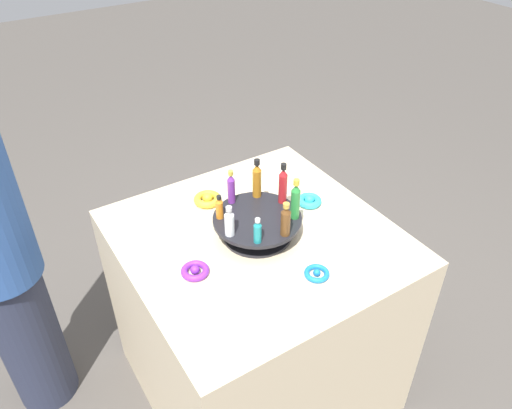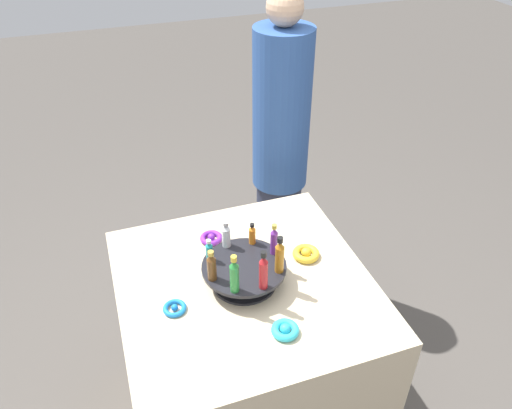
# 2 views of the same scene
# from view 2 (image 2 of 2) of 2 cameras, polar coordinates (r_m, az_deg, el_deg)

# --- Properties ---
(party_table) EXTENTS (0.86, 0.86, 0.79)m
(party_table) POSITION_cam_2_polar(r_m,az_deg,el_deg) (2.04, -1.18, -16.75)
(party_table) COLOR beige
(party_table) RESTS_ON ground_plane
(display_stand) EXTENTS (0.29, 0.29, 0.08)m
(display_stand) POSITION_cam_2_polar(r_m,az_deg,el_deg) (1.71, -1.36, -7.73)
(display_stand) COLOR black
(display_stand) RESTS_ON party_table
(bottle_amber) EXTENTS (0.03, 0.03, 0.14)m
(bottle_amber) POSITION_cam_2_polar(r_m,az_deg,el_deg) (1.63, 2.71, -5.89)
(bottle_amber) COLOR #AD6B19
(bottle_amber) RESTS_ON display_stand
(bottle_purple) EXTENTS (0.03, 0.03, 0.12)m
(bottle_purple) POSITION_cam_2_polar(r_m,az_deg,el_deg) (1.70, 2.07, -4.09)
(bottle_purple) COLOR #702D93
(bottle_purple) RESTS_ON display_stand
(bottle_orange) EXTENTS (0.02, 0.02, 0.08)m
(bottle_orange) POSITION_cam_2_polar(r_m,az_deg,el_deg) (1.75, -0.44, -3.42)
(bottle_orange) COLOR orange
(bottle_orange) RESTS_ON display_stand
(bottle_clear) EXTENTS (0.03, 0.03, 0.10)m
(bottle_clear) POSITION_cam_2_polar(r_m,az_deg,el_deg) (1.74, -3.43, -3.50)
(bottle_clear) COLOR silver
(bottle_clear) RESTS_ON display_stand
(bottle_teal) EXTENTS (0.02, 0.02, 0.09)m
(bottle_teal) POSITION_cam_2_polar(r_m,az_deg,el_deg) (1.69, -5.36, -5.30)
(bottle_teal) COLOR teal
(bottle_teal) RESTS_ON display_stand
(bottle_brown) EXTENTS (0.03, 0.03, 0.12)m
(bottle_brown) POSITION_cam_2_polar(r_m,az_deg,el_deg) (1.61, -5.09, -7.06)
(bottle_brown) COLOR brown
(bottle_brown) RESTS_ON display_stand
(bottle_green) EXTENTS (0.03, 0.03, 0.14)m
(bottle_green) POSITION_cam_2_polar(r_m,az_deg,el_deg) (1.56, -2.49, -8.07)
(bottle_green) COLOR #288438
(bottle_green) RESTS_ON display_stand
(bottle_red) EXTENTS (0.03, 0.03, 0.15)m
(bottle_red) POSITION_cam_2_polar(r_m,az_deg,el_deg) (1.57, 0.86, -7.64)
(bottle_red) COLOR #B21E23
(bottle_red) RESTS_ON display_stand
(ribbon_bow_teal) EXTENTS (0.09, 0.09, 0.03)m
(ribbon_bow_teal) POSITION_cam_2_polar(r_m,az_deg,el_deg) (1.58, 3.35, -14.11)
(ribbon_bow_teal) COLOR #2DB7CC
(ribbon_bow_teal) RESTS_ON party_table
(ribbon_bow_gold) EXTENTS (0.10, 0.10, 0.04)m
(ribbon_bow_gold) POSITION_cam_2_polar(r_m,az_deg,el_deg) (1.84, 5.74, -5.59)
(ribbon_bow_gold) COLOR gold
(ribbon_bow_gold) RESTS_ON party_table
(ribbon_bow_purple) EXTENTS (0.09, 0.09, 0.03)m
(ribbon_bow_purple) POSITION_cam_2_polar(r_m,az_deg,el_deg) (1.91, -5.13, -3.82)
(ribbon_bow_purple) COLOR purple
(ribbon_bow_purple) RESTS_ON party_table
(ribbon_bow_blue) EXTENTS (0.08, 0.08, 0.02)m
(ribbon_bow_blue) POSITION_cam_2_polar(r_m,az_deg,el_deg) (1.67, -9.28, -11.61)
(ribbon_bow_blue) COLOR blue
(ribbon_bow_blue) RESTS_ON party_table
(person_figure) EXTENTS (0.27, 0.27, 1.57)m
(person_figure) POSITION_cam_2_polar(r_m,az_deg,el_deg) (2.42, 2.77, 5.43)
(person_figure) COLOR #282D42
(person_figure) RESTS_ON ground_plane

